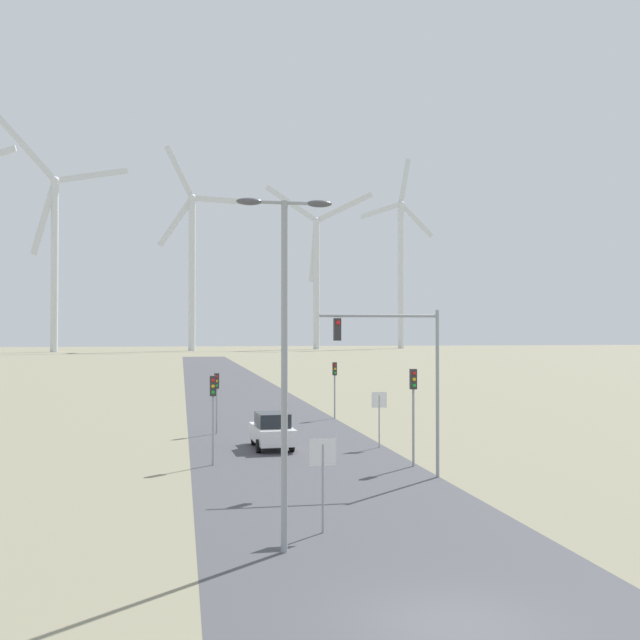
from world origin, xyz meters
TOP-DOWN VIEW (x-y plane):
  - ground_plane at (0.00, 0.00)m, footprint 600.00×600.00m
  - road_surface at (0.00, 48.00)m, footprint 10.00×240.00m
  - streetlamp at (-2.67, 5.57)m, footprint 2.62×0.32m
  - stop_sign_near at (-1.29, 7.29)m, footprint 0.81×0.07m
  - stop_sign_far at (4.62, 22.80)m, footprint 0.81×0.07m
  - traffic_light_post_near_left at (-4.01, 19.21)m, footprint 0.28×0.34m
  - traffic_light_post_near_right at (4.70, 17.30)m, footprint 0.28×0.34m
  - traffic_light_post_mid_left at (-3.36, 29.54)m, footprint 0.28×0.34m
  - traffic_light_post_mid_right at (4.99, 35.90)m, footprint 0.28×0.33m
  - traffic_light_mast_overhead at (3.28, 14.75)m, footprint 5.01×0.34m
  - car_approaching at (-0.83, 23.52)m, footprint 2.01×4.19m
  - wind_turbine_left at (-42.43, 218.13)m, footprint 35.95×18.02m
  - wind_turbine_center at (-1.99, 225.82)m, footprint 29.06×4.42m
  - wind_turbine_right at (40.83, 240.41)m, footprint 36.68×9.66m
  - wind_turbine_far_right at (73.67, 248.41)m, footprint 29.56×6.54m

SIDE VIEW (x-z plane):
  - ground_plane at x=0.00m, z-range 0.00..0.00m
  - road_surface at x=0.00m, z-range 0.00..0.01m
  - car_approaching at x=-0.83m, z-range 0.00..1.83m
  - stop_sign_near at x=-1.29m, z-range 0.56..3.35m
  - stop_sign_far at x=4.62m, z-range 0.57..3.42m
  - traffic_light_post_mid_left at x=-3.36m, z-range 0.83..4.36m
  - traffic_light_post_mid_right at x=4.99m, z-range 0.90..4.76m
  - traffic_light_post_near_left at x=-4.01m, z-range 0.93..4.91m
  - traffic_light_post_near_right at x=4.70m, z-range 0.99..5.30m
  - traffic_light_mast_overhead at x=3.28m, z-range 1.45..8.29m
  - streetlamp at x=-2.67m, z-range 1.20..10.76m
  - wind_turbine_right at x=40.83m, z-range -0.77..56.66m
  - wind_turbine_center at x=-1.99m, z-range -3.13..62.27m
  - wind_turbine_far_right at x=73.67m, z-range -3.35..66.53m
  - wind_turbine_left at x=-42.43m, z-range -2.43..65.87m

